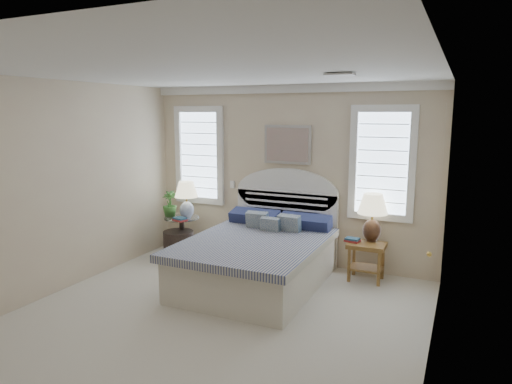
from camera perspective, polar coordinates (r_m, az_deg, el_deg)
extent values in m
cube|color=beige|center=(5.18, -6.47, -16.43)|extent=(4.50, 5.00, 0.01)
cube|color=silver|center=(4.67, -7.13, 14.83)|extent=(4.50, 5.00, 0.01)
cube|color=beige|center=(6.97, 4.00, 2.08)|extent=(4.50, 0.02, 2.70)
cube|color=beige|center=(6.21, -24.80, 0.24)|extent=(0.02, 5.00, 2.70)
cube|color=beige|center=(4.07, 21.42, -4.19)|extent=(0.02, 5.00, 2.70)
cube|color=white|center=(6.87, 4.02, 12.76)|extent=(4.50, 0.08, 0.12)
cube|color=#B2B2B2|center=(4.93, 10.42, 14.24)|extent=(0.30, 0.20, 0.02)
cube|color=white|center=(7.37, -2.98, 0.95)|extent=(0.08, 0.01, 0.12)
cube|color=#C9E2FF|center=(7.60, -7.05, 4.58)|extent=(0.90, 0.06, 1.60)
cube|color=#C9E2FF|center=(6.56, 15.50, 3.46)|extent=(0.90, 0.06, 1.60)
cube|color=silver|center=(6.88, 3.93, 5.92)|extent=(0.74, 0.04, 0.58)
cube|color=silver|center=(5.27, 21.93, -2.79)|extent=(0.02, 1.80, 2.40)
cube|color=beige|center=(6.16, -0.03, -9.23)|extent=(1.60, 2.10, 0.55)
cube|color=navy|center=(6.02, -0.23, -6.53)|extent=(1.72, 2.15, 0.10)
cube|color=white|center=(7.06, 3.75, -4.42)|extent=(1.62, 0.08, 1.10)
cube|color=#1C2147|center=(6.92, -0.16, -3.16)|extent=(0.75, 0.31, 0.23)
cube|color=#1C2147|center=(6.63, 6.13, -3.80)|extent=(0.75, 0.31, 0.23)
cube|color=#335073|center=(6.66, 0.18, -3.86)|extent=(0.33, 0.20, 0.34)
cube|color=#335073|center=(6.48, 4.21, -4.28)|extent=(0.33, 0.20, 0.34)
cube|color=#335073|center=(6.48, 1.82, -4.44)|extent=(0.28, 0.14, 0.29)
cylinder|color=black|center=(7.61, -9.15, -7.65)|extent=(0.32, 0.32, 0.03)
cylinder|color=black|center=(7.53, -9.21, -5.58)|extent=(0.08, 0.08, 0.60)
cylinder|color=silver|center=(7.46, -9.28, -3.21)|extent=(0.56, 0.56, 0.02)
cube|color=olive|center=(6.46, 13.69, -6.50)|extent=(0.50, 0.40, 0.06)
cube|color=olive|center=(6.56, 13.58, -9.18)|extent=(0.44, 0.34, 0.03)
cube|color=olive|center=(6.44, 11.57, -8.95)|extent=(0.04, 0.04, 0.47)
cube|color=olive|center=(6.72, 12.16, -8.17)|extent=(0.04, 0.04, 0.47)
cube|color=olive|center=(6.37, 15.11, -9.31)|extent=(0.04, 0.04, 0.47)
cube|color=olive|center=(6.65, 15.56, -8.51)|extent=(0.04, 0.04, 0.47)
cylinder|color=black|center=(7.43, -9.66, -6.48)|extent=(0.62, 0.62, 0.43)
cylinder|color=silver|center=(7.37, -8.62, -3.14)|extent=(0.13, 0.13, 0.03)
ellipsoid|color=silver|center=(7.35, -8.64, -2.25)|extent=(0.24, 0.24, 0.28)
cylinder|color=gold|center=(7.31, -8.68, -0.92)|extent=(0.03, 0.03, 0.10)
cylinder|color=black|center=(6.59, 14.21, -5.78)|extent=(0.18, 0.18, 0.03)
ellipsoid|color=black|center=(6.56, 14.26, -4.67)|extent=(0.33, 0.33, 0.32)
cylinder|color=gold|center=(6.51, 14.33, -3.01)|extent=(0.04, 0.04, 0.11)
imported|color=#317C34|center=(7.51, -10.73, -1.47)|extent=(0.28, 0.28, 0.41)
cube|color=#A02828|center=(7.21, -9.48, -3.48)|extent=(0.24, 0.19, 0.03)
cube|color=navy|center=(7.20, -9.48, -3.26)|extent=(0.22, 0.18, 0.03)
cube|color=#A02828|center=(6.48, 11.95, -5.99)|extent=(0.21, 0.16, 0.03)
cube|color=navy|center=(6.48, 11.96, -5.76)|extent=(0.20, 0.15, 0.03)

